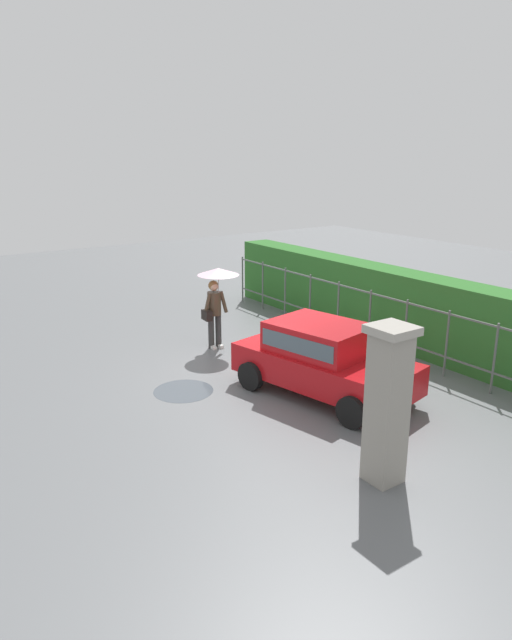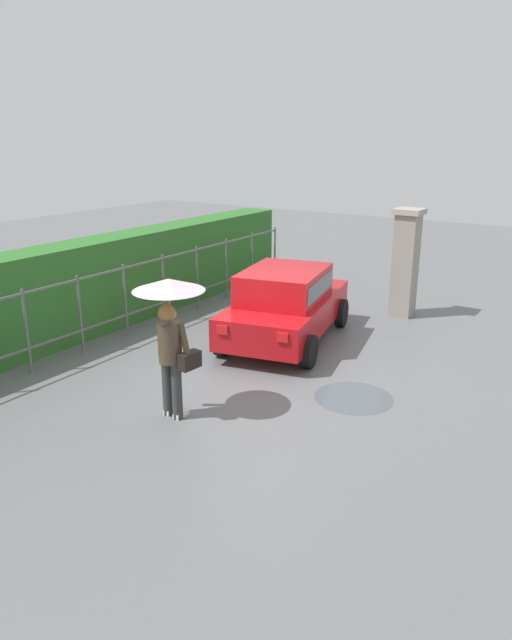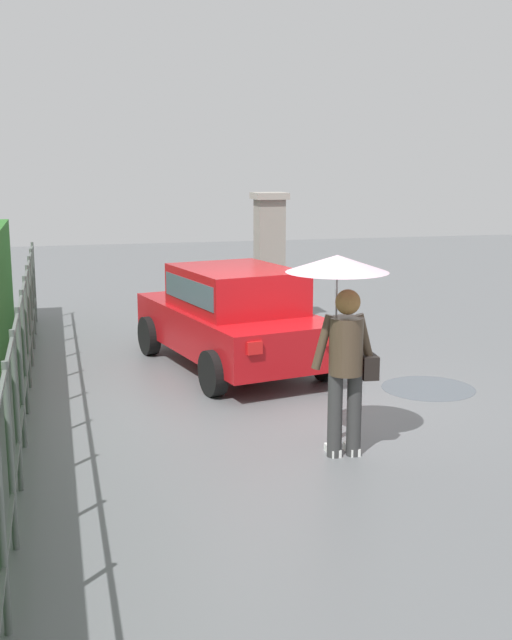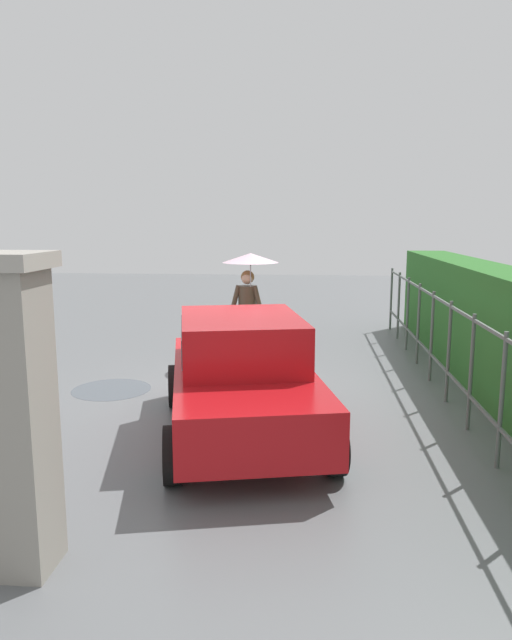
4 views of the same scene
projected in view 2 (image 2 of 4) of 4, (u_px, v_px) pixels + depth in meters
ground_plane at (261, 366)px, 10.44m from camera, size 40.00×40.00×0.00m
car at (285, 302)px, 11.48m from camera, size 3.97×2.47×1.48m
pedestrian at (170, 317)px, 8.18m from camera, size 1.03×1.03×2.05m
gate_pillar at (405, 262)px, 13.01m from camera, size 0.60×0.60×2.42m
fence_section at (125, 297)px, 11.75m from camera, size 11.64×0.05×1.50m
hedge_row at (95, 285)px, 12.17m from camera, size 12.59×0.90×1.90m
puddle_near at (353, 398)px, 9.17m from camera, size 1.24×1.24×0.00m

